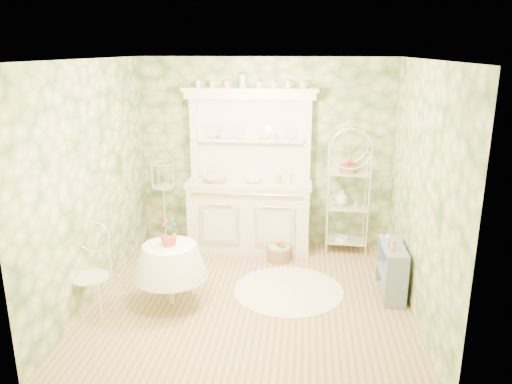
# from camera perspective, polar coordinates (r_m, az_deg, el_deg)

# --- Properties ---
(floor) EXTENTS (3.60, 3.60, 0.00)m
(floor) POSITION_cam_1_polar(r_m,az_deg,el_deg) (5.95, -0.50, -12.06)
(floor) COLOR tan
(floor) RESTS_ON ground
(ceiling) EXTENTS (3.60, 3.60, 0.00)m
(ceiling) POSITION_cam_1_polar(r_m,az_deg,el_deg) (5.24, -0.57, 14.93)
(ceiling) COLOR white
(ceiling) RESTS_ON floor
(wall_left) EXTENTS (3.60, 3.60, 0.00)m
(wall_left) POSITION_cam_1_polar(r_m,az_deg,el_deg) (5.91, -18.15, 1.01)
(wall_left) COLOR beige
(wall_left) RESTS_ON floor
(wall_right) EXTENTS (3.60, 3.60, 0.00)m
(wall_right) POSITION_cam_1_polar(r_m,az_deg,el_deg) (5.55, 18.28, 0.03)
(wall_right) COLOR beige
(wall_right) RESTS_ON floor
(wall_back) EXTENTS (3.60, 3.60, 0.00)m
(wall_back) POSITION_cam_1_polar(r_m,az_deg,el_deg) (7.18, 1.05, 4.40)
(wall_back) COLOR beige
(wall_back) RESTS_ON floor
(wall_front) EXTENTS (3.60, 3.60, 0.00)m
(wall_front) POSITION_cam_1_polar(r_m,az_deg,el_deg) (3.75, -3.58, -6.78)
(wall_front) COLOR beige
(wall_front) RESTS_ON floor
(kitchen_dresser) EXTENTS (1.87, 0.61, 2.29)m
(kitchen_dresser) POSITION_cam_1_polar(r_m,az_deg,el_deg) (6.98, -0.79, 2.32)
(kitchen_dresser) COLOR white
(kitchen_dresser) RESTS_ON floor
(bakers_rack) EXTENTS (0.54, 0.40, 1.66)m
(bakers_rack) POSITION_cam_1_polar(r_m,az_deg,el_deg) (7.12, 10.40, -0.29)
(bakers_rack) COLOR white
(bakers_rack) RESTS_ON floor
(side_shelf) EXTENTS (0.31, 0.70, 0.58)m
(side_shelf) POSITION_cam_1_polar(r_m,az_deg,el_deg) (6.14, 15.22, -8.70)
(side_shelf) COLOR #788AAC
(side_shelf) RESTS_ON floor
(round_table) EXTENTS (0.79, 0.79, 0.80)m
(round_table) POSITION_cam_1_polar(r_m,az_deg,el_deg) (5.75, -9.74, -8.91)
(round_table) COLOR white
(round_table) RESTS_ON floor
(cafe_chair) EXTENTS (0.45, 0.45, 0.87)m
(cafe_chair) POSITION_cam_1_polar(r_m,az_deg,el_deg) (5.70, -18.43, -9.40)
(cafe_chair) COLOR white
(cafe_chair) RESTS_ON floor
(birdcage_stand) EXTENTS (0.35, 0.35, 1.34)m
(birdcage_stand) POSITION_cam_1_polar(r_m,az_deg,el_deg) (7.29, -10.46, -1.20)
(birdcage_stand) COLOR white
(birdcage_stand) RESTS_ON floor
(floor_basket) EXTENTS (0.43, 0.43, 0.24)m
(floor_basket) POSITION_cam_1_polar(r_m,az_deg,el_deg) (6.90, 2.65, -6.82)
(floor_basket) COLOR #996B4E
(floor_basket) RESTS_ON floor
(lace_rug) EXTENTS (1.69, 1.69, 0.01)m
(lace_rug) POSITION_cam_1_polar(r_m,az_deg,el_deg) (6.13, 3.73, -11.13)
(lace_rug) COLOR white
(lace_rug) RESTS_ON floor
(bowl_floral) EXTENTS (0.39, 0.39, 0.08)m
(bowl_floral) POSITION_cam_1_polar(r_m,az_deg,el_deg) (6.98, -4.61, 1.20)
(bowl_floral) COLOR white
(bowl_floral) RESTS_ON kitchen_dresser
(bowl_white) EXTENTS (0.29, 0.29, 0.08)m
(bowl_white) POSITION_cam_1_polar(r_m,az_deg,el_deg) (6.94, -0.33, 1.16)
(bowl_white) COLOR white
(bowl_white) RESTS_ON kitchen_dresser
(cup_left) EXTENTS (0.14, 0.14, 0.09)m
(cup_left) POSITION_cam_1_polar(r_m,az_deg,el_deg) (7.09, -3.86, 6.35)
(cup_left) COLOR white
(cup_left) RESTS_ON kitchen_dresser
(cup_right) EXTENTS (0.10, 0.10, 0.09)m
(cup_right) POSITION_cam_1_polar(r_m,az_deg,el_deg) (7.00, 2.18, 6.25)
(cup_right) COLOR white
(cup_right) RESTS_ON kitchen_dresser
(potted_geranium) EXTENTS (0.19, 0.16, 0.31)m
(potted_geranium) POSITION_cam_1_polar(r_m,az_deg,el_deg) (5.57, -9.77, -4.72)
(potted_geranium) COLOR #3F7238
(potted_geranium) RESTS_ON round_table
(bottle_amber) EXTENTS (0.07, 0.07, 0.17)m
(bottle_amber) POSITION_cam_1_polar(r_m,az_deg,el_deg) (5.82, 15.40, -5.95)
(bottle_amber) COLOR #CD894B
(bottle_amber) RESTS_ON side_shelf
(bottle_blue) EXTENTS (0.06, 0.06, 0.11)m
(bottle_blue) POSITION_cam_1_polar(r_m,az_deg,el_deg) (5.96, 14.89, -5.68)
(bottle_blue) COLOR #8AB2CE
(bottle_blue) RESTS_ON side_shelf
(bottle_glass) EXTENTS (0.08, 0.08, 0.09)m
(bottle_glass) POSITION_cam_1_polar(r_m,az_deg,el_deg) (6.17, 14.86, -4.97)
(bottle_glass) COLOR silver
(bottle_glass) RESTS_ON side_shelf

